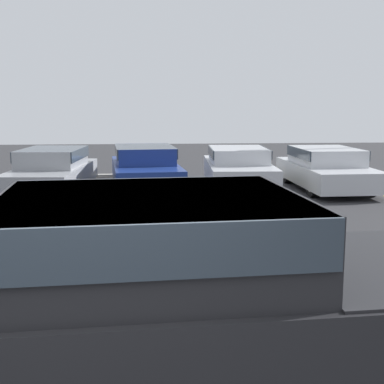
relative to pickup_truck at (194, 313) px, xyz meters
The scene contains 11 objects.
stall_stripe_a 12.27m from the pickup_truck, 111.29° to the left, with size 0.12×4.12×0.01m, color yellow.
stall_stripe_b 11.59m from the pickup_truck, 99.12° to the left, with size 0.12×4.12×0.01m, color yellow.
stall_stripe_c 11.47m from the pickup_truck, 86.08° to the left, with size 0.12×4.12×0.01m, color yellow.
stall_stripe_d 11.93m from the pickup_truck, 73.43° to the left, with size 0.12×4.12×0.01m, color yellow.
stall_stripe_e 12.92m from the pickup_truck, 62.22° to the left, with size 0.12×4.12×0.01m, color yellow.
pickup_truck is the anchor object (origin of this frame).
parked_sedan_a 11.62m from the pickup_truck, 105.15° to the left, with size 2.08×4.48×1.23m.
parked_sedan_b 11.68m from the pickup_truck, 92.32° to the left, with size 2.18×4.50×1.24m.
parked_sedan_c 11.65m from the pickup_truck, 78.99° to the left, with size 1.95×4.32×1.20m.
parked_sedan_d 12.24m from the pickup_truck, 67.00° to the left, with size 1.92×4.45×1.19m.
wheel_stop_curb 14.22m from the pickup_truck, 99.81° to the left, with size 1.97×0.20×0.14m, color #B7B2A8.
Camera 1 is at (0.54, -2.91, 2.48)m, focal length 50.00 mm.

